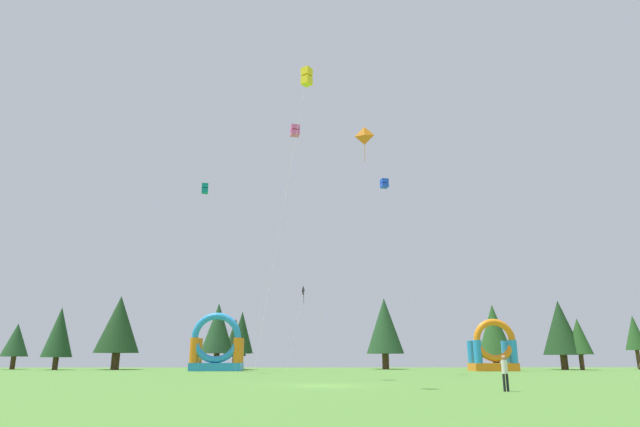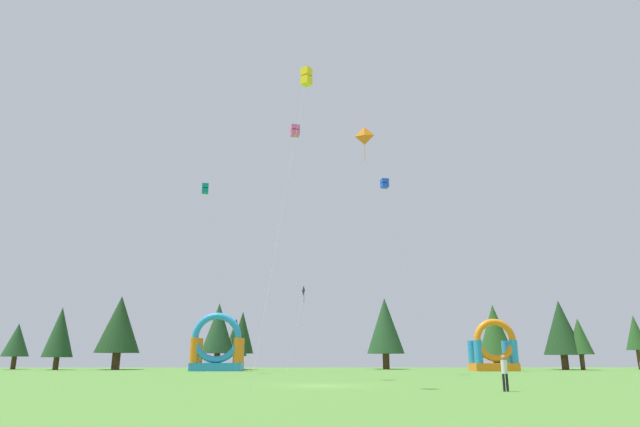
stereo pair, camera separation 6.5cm
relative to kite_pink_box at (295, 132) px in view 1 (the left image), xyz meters
The scene contains 21 objects.
ground_plane 21.35m from the kite_pink_box, 76.33° to the right, with size 120.00×120.00×0.00m, color #47752D.
kite_pink_box is the anchor object (origin of this frame).
kite_black_diamond 25.01m from the kite_pink_box, 88.07° to the left, with size 2.10×3.84×9.61m.
kite_teal_box 19.21m from the kite_pink_box, 122.50° to the left, with size 4.62×1.20×20.29m.
kite_yellow_box 11.56m from the kite_pink_box, 85.22° to the right, with size 2.86×3.71×18.71m.
kite_blue_box 15.13m from the kite_pink_box, 52.94° to the left, with size 4.94×1.48×19.59m.
kite_orange_diamond 6.34m from the kite_pink_box, 20.10° to the left, with size 5.40×8.01×20.77m.
person_left_edge 25.62m from the kite_pink_box, 52.90° to the right, with size 0.29×0.29×1.68m.
inflatable_orange_dome 33.34m from the kite_pink_box, 110.22° to the left, with size 6.21×3.60×6.92m.
inflatable_blue_arch 39.28m from the kite_pink_box, 47.32° to the left, with size 5.29×3.51×6.16m.
tree_row_0 57.03m from the kite_pink_box, 136.62° to the left, with size 3.62×3.62×6.28m.
tree_row_1 49.18m from the kite_pink_box, 133.58° to the left, with size 3.95×3.95×8.25m.
tree_row_2 45.26m from the kite_pink_box, 125.21° to the left, with size 5.97×5.97×9.92m.
tree_row_3 37.64m from the kite_pink_box, 108.14° to the left, with size 4.41×4.41×8.75m.
tree_row_4 41.07m from the kite_pink_box, 103.65° to the left, with size 3.26×3.26×6.95m.
tree_row_5 38.00m from the kite_pink_box, 102.77° to the left, with size 3.22×3.22×7.73m.
tree_row_6 41.59m from the kite_pink_box, 71.75° to the left, with size 5.30×5.30×9.96m.
tree_row_7 47.06m from the kite_pink_box, 52.24° to the left, with size 4.97×4.97×8.87m.
tree_row_8 50.64m from the kite_pink_box, 42.62° to the left, with size 5.09×5.09×9.22m.
tree_row_9 51.48m from the kite_pink_box, 40.18° to the left, with size 3.23×3.23×6.71m.
tree_row_10 60.18m from the kite_pink_box, 36.36° to the left, with size 2.82×2.82×7.36m.
Camera 1 is at (-0.99, -32.41, 1.57)m, focal length 30.01 mm.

